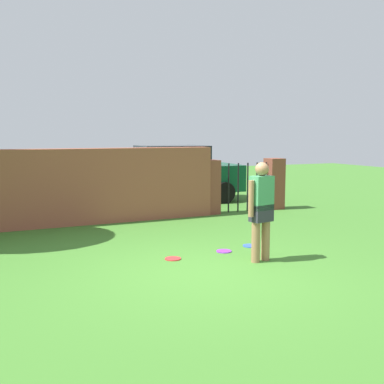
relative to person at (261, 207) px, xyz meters
The scene contains 8 objects.
ground_plane 1.43m from the person, 168.71° to the right, with size 40.00×40.00×0.00m, color #3D7528.
brick_wall 5.15m from the person, 120.23° to the left, with size 7.62×0.50×1.74m, color brown.
person is the anchor object (origin of this frame).
fence_gate 5.02m from the person, 62.46° to the left, with size 2.44×0.44×1.40m.
car 6.94m from the person, 79.73° to the left, with size 4.29×2.10×1.72m.
frisbee_purple 1.21m from the person, 107.49° to the left, with size 0.27×0.27×0.02m, color purple.
frisbee_blue 1.35m from the person, 67.65° to the left, with size 0.27×0.27×0.02m, color blue.
frisbee_red 1.69m from the person, 150.87° to the left, with size 0.27×0.27×0.02m, color red.
Camera 1 is at (-3.06, -6.11, 2.07)m, focal length 43.90 mm.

